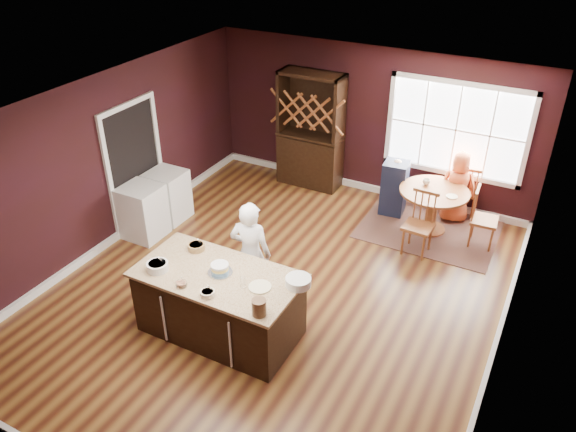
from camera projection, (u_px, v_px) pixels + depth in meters
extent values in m
plane|color=brown|center=(278.00, 291.00, 8.05)|extent=(7.00, 7.00, 0.00)
plane|color=white|center=(275.00, 111.00, 6.66)|extent=(7.00, 7.00, 0.00)
plane|color=black|center=(371.00, 122.00, 10.01)|extent=(6.00, 0.00, 6.00)
plane|color=black|center=(76.00, 396.00, 4.70)|extent=(6.00, 0.00, 6.00)
plane|color=black|center=(104.00, 163.00, 8.55)|extent=(0.00, 7.00, 7.00)
plane|color=black|center=(516.00, 274.00, 6.15)|extent=(0.00, 7.00, 7.00)
cube|color=black|center=(220.00, 306.00, 7.12)|extent=(1.97, 0.99, 0.83)
cube|color=beige|center=(217.00, 275.00, 6.87)|extent=(2.05, 1.07, 0.04)
cylinder|color=brown|center=(429.00, 228.00, 9.45)|extent=(0.53, 0.53, 0.04)
cylinder|color=brown|center=(431.00, 211.00, 9.27)|extent=(0.19, 0.19, 0.67)
cylinder|color=brown|center=(434.00, 191.00, 9.08)|extent=(1.13, 1.13, 0.04)
imported|color=white|center=(251.00, 254.00, 7.49)|extent=(0.63, 0.47, 1.55)
cylinder|color=silver|center=(158.00, 266.00, 6.91)|extent=(0.27, 0.27, 0.10)
cylinder|color=olive|center=(196.00, 247.00, 7.30)|extent=(0.22, 0.22, 0.08)
cylinder|color=silver|center=(181.00, 284.00, 6.65)|extent=(0.14, 0.14, 0.05)
cylinder|color=#F1E7C0|center=(208.00, 293.00, 6.49)|extent=(0.17, 0.17, 0.06)
cylinder|color=white|center=(243.00, 282.00, 6.61)|extent=(0.07, 0.07, 0.14)
cylinder|color=#FFF8C0|center=(260.00, 287.00, 6.63)|extent=(0.28, 0.28, 0.02)
cylinder|color=white|center=(298.00, 282.00, 6.65)|extent=(0.31, 0.31, 0.11)
cylinder|color=#49361E|center=(259.00, 307.00, 6.18)|extent=(0.16, 0.16, 0.20)
cube|color=brown|center=(429.00, 229.00, 9.45)|extent=(2.20, 1.70, 0.01)
imported|color=orange|center=(458.00, 187.00, 9.43)|extent=(0.69, 0.52, 1.26)
cylinder|color=beige|center=(452.00, 196.00, 8.88)|extent=(0.19, 0.19, 0.01)
imported|color=beige|center=(426.00, 182.00, 9.22)|extent=(0.16, 0.16, 0.10)
cube|color=#3E2116|center=(311.00, 131.00, 10.35)|extent=(1.19, 0.49, 2.18)
cube|color=white|center=(143.00, 212.00, 9.09)|extent=(0.61, 0.59, 0.89)
cube|color=white|center=(168.00, 195.00, 9.58)|extent=(0.60, 0.58, 0.87)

